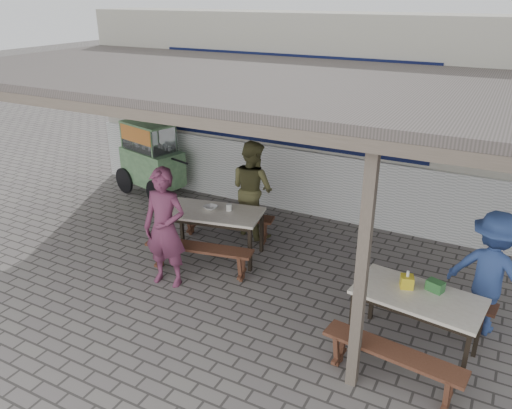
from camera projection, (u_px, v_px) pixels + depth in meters
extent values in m
plane|color=slate|center=(210.00, 286.00, 7.03)|extent=(60.00, 60.00, 0.00)
cube|color=#B5B0A3|center=(311.00, 113.00, 9.28)|extent=(9.00, 1.20, 3.50)
cube|color=white|center=(296.00, 181.00, 9.21)|extent=(9.00, 0.10, 1.20)
cube|color=#0E1944|center=(288.00, 101.00, 8.74)|extent=(5.00, 0.03, 1.60)
cube|color=#544B48|center=(243.00, 77.00, 6.77)|extent=(9.00, 4.20, 0.12)
cube|color=#695A4F|center=(146.00, 115.00, 5.14)|extent=(9.00, 0.12, 0.12)
cube|color=#695A4F|center=(362.00, 272.00, 4.76)|extent=(0.11, 0.11, 2.70)
cube|color=white|center=(213.00, 212.00, 7.58)|extent=(1.60, 1.03, 0.04)
cube|color=black|center=(213.00, 216.00, 7.60)|extent=(1.49, 0.91, 0.06)
cube|color=black|center=(165.00, 238.00, 7.62)|extent=(0.05, 0.05, 0.71)
cube|color=black|center=(250.00, 250.00, 7.27)|extent=(0.05, 0.05, 0.71)
cube|color=black|center=(182.00, 221.00, 8.18)|extent=(0.05, 0.05, 0.71)
cube|color=black|center=(262.00, 231.00, 7.83)|extent=(0.05, 0.05, 0.71)
cube|color=brown|center=(199.00, 247.00, 7.17)|extent=(1.61, 0.59, 0.04)
cube|color=brown|center=(160.00, 255.00, 7.42)|extent=(0.11, 0.28, 0.41)
cube|color=brown|center=(242.00, 267.00, 7.09)|extent=(0.11, 0.28, 0.41)
cube|color=brown|center=(226.00, 215.00, 8.22)|extent=(1.61, 0.59, 0.04)
cube|color=brown|center=(191.00, 223.00, 8.47)|extent=(0.11, 0.28, 0.41)
cube|color=brown|center=(264.00, 232.00, 8.14)|extent=(0.11, 0.28, 0.41)
cube|color=white|center=(418.00, 296.00, 5.48)|extent=(1.45, 0.89, 0.04)
cube|color=black|center=(418.00, 301.00, 5.51)|extent=(1.33, 0.78, 0.06)
cube|color=black|center=(352.00, 319.00, 5.73)|extent=(0.05, 0.05, 0.71)
cube|color=black|center=(465.00, 361.00, 5.07)|extent=(0.05, 0.05, 0.71)
cube|color=black|center=(372.00, 294.00, 6.19)|extent=(0.05, 0.05, 0.71)
cube|color=black|center=(479.00, 330.00, 5.54)|extent=(0.05, 0.05, 0.71)
cube|color=brown|center=(393.00, 352.00, 5.09)|extent=(1.49, 0.45, 0.04)
cube|color=brown|center=(340.00, 348.00, 5.48)|extent=(0.08, 0.28, 0.41)
cube|color=brown|center=(448.00, 393.00, 4.87)|extent=(0.08, 0.28, 0.41)
cube|color=brown|center=(433.00, 291.00, 6.12)|extent=(1.49, 0.45, 0.04)
cube|color=brown|center=(386.00, 292.00, 6.51)|extent=(0.08, 0.28, 0.41)
cube|color=brown|center=(480.00, 323.00, 5.90)|extent=(0.08, 0.28, 0.41)
cube|color=#78AA71|center=(153.00, 166.00, 9.97)|extent=(1.41, 0.97, 0.66)
cube|color=#78AA71|center=(154.00, 182.00, 10.11)|extent=(1.35, 0.92, 0.05)
cylinder|color=black|center=(124.00, 181.00, 10.19)|extent=(0.53, 0.18, 0.53)
cylinder|color=black|center=(155.00, 193.00, 9.54)|extent=(0.53, 0.18, 0.53)
cube|color=silver|center=(149.00, 136.00, 9.77)|extent=(1.15, 0.81, 0.52)
cube|color=#78AA71|center=(148.00, 123.00, 9.67)|extent=(1.20, 0.86, 0.04)
cube|color=#E56336|center=(135.00, 135.00, 9.53)|extent=(0.92, 0.26, 0.30)
cylinder|color=black|center=(176.00, 160.00, 9.39)|extent=(0.65, 0.20, 0.04)
imported|color=#662D48|center=(165.00, 228.00, 6.79)|extent=(0.67, 0.49, 1.71)
imported|color=brown|center=(252.00, 189.00, 8.26)|extent=(0.96, 0.85, 1.63)
imported|color=#334D91|center=(491.00, 273.00, 5.84)|extent=(1.12, 0.82, 1.55)
cube|color=yellow|center=(407.00, 282.00, 5.59)|extent=(0.18, 0.18, 0.14)
cube|color=#327136|center=(435.00, 286.00, 5.53)|extent=(0.21, 0.18, 0.12)
cylinder|color=silver|center=(229.00, 207.00, 7.58)|extent=(0.09, 0.09, 0.10)
imported|color=silver|center=(211.00, 208.00, 7.63)|extent=(0.24, 0.24, 0.05)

